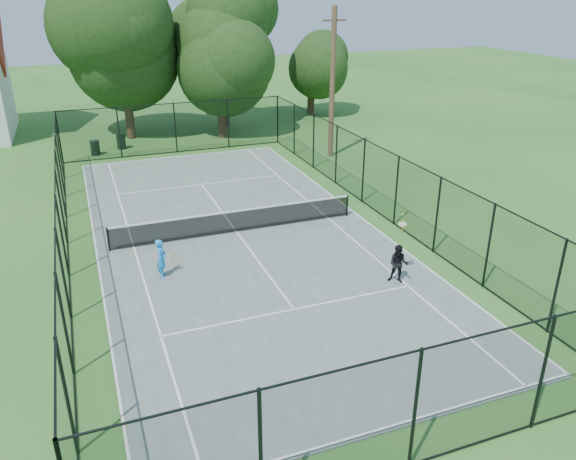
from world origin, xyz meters
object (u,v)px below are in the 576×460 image
object	(u,v)px
utility_pole	(332,83)
player_black	(398,264)
tennis_net	(236,220)
trash_bin_left	(95,148)
player_blue	(162,258)
trash_bin_right	(121,141)

from	to	relation	value
utility_pole	player_black	distance (m)	16.03
tennis_net	trash_bin_left	world-z (taller)	tennis_net
trash_bin_left	player_blue	size ratio (longest dim) A/B	0.63
player_blue	trash_bin_right	bearing A→B (deg)	88.77
trash_bin_left	player_black	xyz separation A→B (m)	(8.57, -20.19, 0.30)
player_blue	player_black	xyz separation A→B (m)	(7.36, -3.26, -0.01)
trash_bin_right	player_black	world-z (taller)	player_black
trash_bin_right	utility_pole	distance (m)	13.47
tennis_net	trash_bin_left	bearing A→B (deg)	108.14
tennis_net	player_black	xyz separation A→B (m)	(3.92, -6.00, 0.16)
trash_bin_right	player_blue	distance (m)	17.81
trash_bin_right	player_blue	world-z (taller)	player_blue
player_blue	utility_pole	bearing A→B (deg)	44.83
tennis_net	trash_bin_right	world-z (taller)	tennis_net
utility_pole	player_black	bearing A→B (deg)	-106.52
trash_bin_right	utility_pole	xyz separation A→B (m)	(11.43, -6.07, 3.74)
tennis_net	player_black	distance (m)	7.17
utility_pole	player_blue	distance (m)	17.01
trash_bin_right	player_blue	xyz separation A→B (m)	(-0.38, -17.81, 0.26)
player_blue	player_black	size ratio (longest dim) A/B	0.60
utility_pole	player_blue	size ratio (longest dim) A/B	6.04
player_black	trash_bin_left	bearing A→B (deg)	113.01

